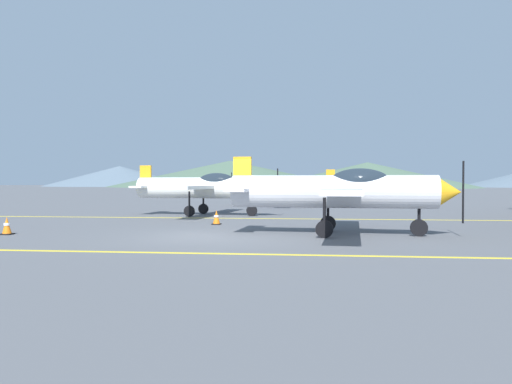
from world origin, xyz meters
The scene contains 11 objects.
ground_plane centered at (0.00, 0.00, 0.00)m, with size 400.00×400.00×0.00m, color #54565B.
apron_line_near centered at (0.00, -3.84, 0.01)m, with size 80.00×0.16×0.01m, color yellow.
apron_line_far centered at (0.00, 7.64, 0.01)m, with size 80.00×0.16×0.01m, color yellow.
airplane_near centered at (4.15, 0.87, 1.46)m, with size 7.53×8.66×2.59m.
airplane_mid centered at (-2.24, 9.54, 1.46)m, with size 7.55×8.67×2.59m.
airplane_far centered at (1.19, 20.07, 1.46)m, with size 7.47×8.62×2.59m.
traffic_cone_front centered at (-6.78, -0.31, 0.29)m, with size 0.36×0.36×0.59m.
traffic_cone_side centered at (-0.65, 4.22, 0.29)m, with size 0.36×0.36×0.59m.
hill_left centered at (-65.39, 157.16, 3.61)m, with size 52.66×52.66×7.22m, color slate.
hill_centerleft centered at (-23.55, 146.56, 4.25)m, with size 78.75×78.75×8.49m, color #4C6651.
hill_centerright centered at (18.83, 128.40, 3.56)m, with size 61.13×61.13×7.12m, color #4C6651.
Camera 1 is at (3.20, -15.73, 1.76)m, focal length 35.16 mm.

